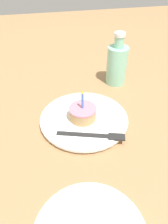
% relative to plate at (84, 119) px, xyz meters
% --- Properties ---
extents(ground_plane, '(2.40, 2.40, 0.04)m').
position_rel_plate_xyz_m(ground_plane, '(-0.01, 0.02, -0.03)').
color(ground_plane, '#9E754C').
rests_on(ground_plane, ground).
extents(plate, '(0.27, 0.27, 0.02)m').
position_rel_plate_xyz_m(plate, '(0.00, 0.00, 0.00)').
color(plate, white).
rests_on(plate, ground_plane).
extents(cake_slice, '(0.08, 0.08, 0.10)m').
position_rel_plate_xyz_m(cake_slice, '(0.00, -0.01, 0.03)').
color(cake_slice, tan).
rests_on(cake_slice, plate).
extents(fork, '(0.07, 0.18, 0.00)m').
position_rel_plate_xyz_m(fork, '(0.09, 0.01, 0.01)').
color(fork, '#262626').
rests_on(fork, plate).
extents(bottle, '(0.07, 0.07, 0.19)m').
position_rel_plate_xyz_m(bottle, '(-0.20, 0.16, 0.07)').
color(bottle, '#8CD1B2').
rests_on(bottle, ground_plane).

